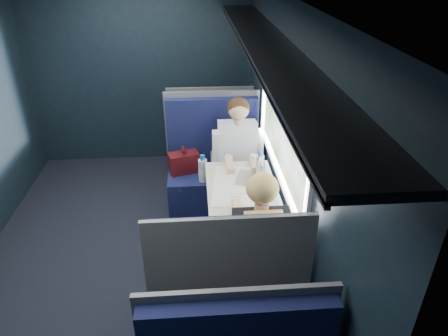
{
  "coord_description": "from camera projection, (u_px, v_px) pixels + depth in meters",
  "views": [
    {
      "loc": [
        0.68,
        -2.98,
        2.62
      ],
      "look_at": [
        0.9,
        0.0,
        0.95
      ],
      "focal_mm": 32.0,
      "sensor_mm": 36.0,
      "label": 1
    }
  ],
  "objects": [
    {
      "name": "ground",
      "position": [
        131.0,
        258.0,
        3.83
      ],
      "size": [
        2.8,
        4.2,
        0.01
      ],
      "primitive_type": "cube",
      "color": "black"
    },
    {
      "name": "room_shell",
      "position": [
        112.0,
        113.0,
        3.11
      ],
      "size": [
        3.0,
        4.4,
        2.4
      ],
      "color": "black",
      "rests_on": "ground"
    },
    {
      "name": "table",
      "position": [
        239.0,
        195.0,
        3.57
      ],
      "size": [
        0.62,
        1.0,
        0.74
      ],
      "color": "#54565E",
      "rests_on": "ground"
    },
    {
      "name": "seat_bay_near",
      "position": [
        213.0,
        171.0,
        4.44
      ],
      "size": [
        1.04,
        0.62,
        1.26
      ],
      "color": "#0C0F35",
      "rests_on": "ground"
    },
    {
      "name": "seat_bay_far",
      "position": [
        226.0,
        290.0,
        2.92
      ],
      "size": [
        1.04,
        0.62,
        1.26
      ],
      "color": "#0C0F35",
      "rests_on": "ground"
    },
    {
      "name": "seat_row_front",
      "position": [
        210.0,
        137.0,
        5.25
      ],
      "size": [
        1.04,
        0.51,
        1.16
      ],
      "color": "#0C0F35",
      "rests_on": "ground"
    },
    {
      "name": "man",
      "position": [
        238.0,
        154.0,
        4.16
      ],
      "size": [
        0.53,
        0.56,
        1.32
      ],
      "color": "black",
      "rests_on": "ground"
    },
    {
      "name": "woman",
      "position": [
        258.0,
        240.0,
        2.93
      ],
      "size": [
        0.53,
        0.56,
        1.32
      ],
      "color": "black",
      "rests_on": "ground"
    },
    {
      "name": "papers",
      "position": [
        240.0,
        186.0,
        3.57
      ],
      "size": [
        0.56,
        0.75,
        0.01
      ],
      "primitive_type": "cube",
      "rotation": [
        0.0,
        0.0,
        -0.12
      ],
      "color": "white",
      "rests_on": "table"
    },
    {
      "name": "laptop",
      "position": [
        255.0,
        173.0,
        3.65
      ],
      "size": [
        0.31,
        0.35,
        0.22
      ],
      "color": "silver",
      "rests_on": "table"
    },
    {
      "name": "bottle_small",
      "position": [
        260.0,
        164.0,
        3.69
      ],
      "size": [
        0.07,
        0.07,
        0.25
      ],
      "color": "silver",
      "rests_on": "table"
    },
    {
      "name": "cup",
      "position": [
        254.0,
        159.0,
        3.91
      ],
      "size": [
        0.07,
        0.07,
        0.09
      ],
      "primitive_type": "cylinder",
      "color": "white",
      "rests_on": "table"
    }
  ]
}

